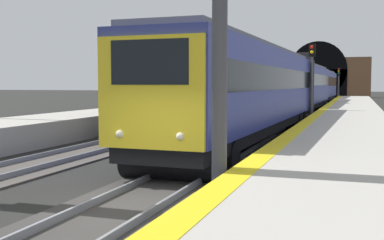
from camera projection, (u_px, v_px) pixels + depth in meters
The scene contains 9 objects.
ground_plane at pixel (124, 212), 9.88m from camera, with size 320.00×320.00×0.00m, color black.
platform_right at pixel (333, 202), 8.55m from camera, with size 112.00×3.63×1.03m, color #ADA89E.
platform_right_edge_strip at pixel (246, 168), 9.01m from camera, with size 112.00×0.50×0.01m, color yellow.
track_main_line at pixel (124, 210), 9.88m from camera, with size 160.00×2.88×0.21m.
train_main_approaching at pixel (300, 86), 40.21m from camera, with size 60.36×3.45×5.09m.
train_adjacent_platform at pixel (261, 86), 51.25m from camera, with size 63.71×3.14×4.03m.
railway_signal_mid at pixel (312, 78), 29.00m from camera, with size 0.39×0.38×4.93m.
railway_signal_far at pixel (339, 81), 72.20m from camera, with size 0.39×0.38×4.92m.
tunnel_portal at pixel (318, 77), 93.25m from camera, with size 3.02×18.89×10.58m.
Camera 1 is at (-8.77, -4.41, 2.59)m, focal length 45.82 mm.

